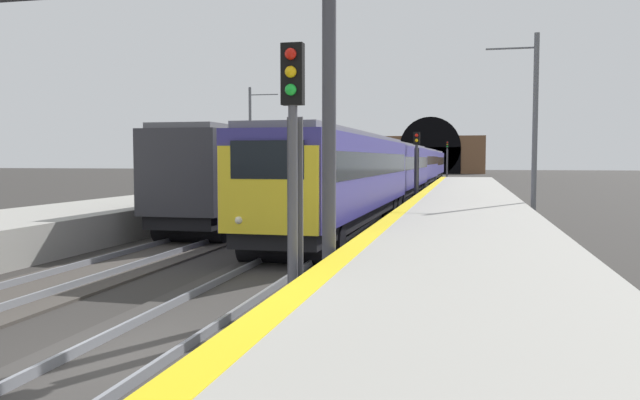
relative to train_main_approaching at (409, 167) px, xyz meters
name	(u,v)px	position (x,y,z in m)	size (l,w,h in m)	color
ground_plane	(125,361)	(-45.79, 0.00, -2.22)	(320.00, 320.00, 0.00)	#302D2B
platform_right	(458,346)	(-45.79, -4.68, -1.68)	(112.00, 4.85, 1.09)	#9E9B93
platform_right_edge_strip	(293,294)	(-45.79, -2.51, -1.13)	(112.00, 0.50, 0.01)	yellow
track_main_line	(125,359)	(-45.79, 0.00, -2.18)	(160.00, 2.85, 0.21)	#383533
train_main_approaching	(409,167)	(0.00, 0.00, 0.00)	(77.07, 3.07, 3.90)	navy
train_adjacent_platform	(343,166)	(-6.40, 4.43, 0.12)	(57.45, 2.94, 5.00)	#333338
railway_signal_near	(293,155)	(-43.29, -1.82, 0.75)	(0.39, 0.38, 4.88)	#4C4C54
railway_signal_mid	(416,163)	(-15.82, -1.82, 0.44)	(0.39, 0.38, 4.48)	#38383D
railway_signal_far	(447,156)	(42.73, -1.82, 1.09)	(0.39, 0.38, 5.50)	#4C4C54
overhead_signal_gantry	(133,35)	(-41.43, 2.22, 3.31)	(0.70, 8.82, 7.33)	#3F3F47
tunnel_portal	(430,155)	(70.30, 2.22, 1.45)	(2.18, 20.64, 11.56)	brown
catenary_mast_near	(251,140)	(-6.13, 11.90, 2.15)	(0.22, 2.40, 8.49)	#595B60
catenary_mast_far	(534,128)	(-25.78, -7.47, 1.95)	(0.22, 2.16, 8.13)	#595B60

